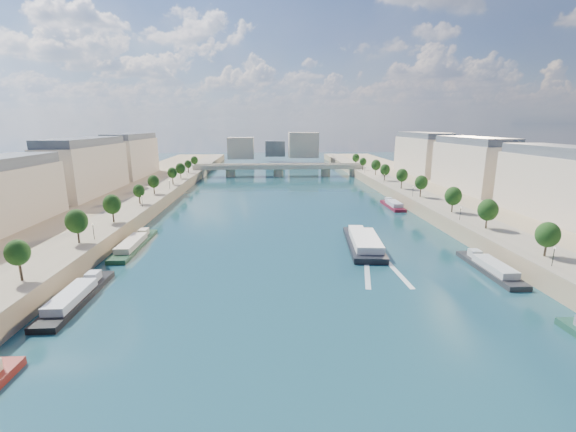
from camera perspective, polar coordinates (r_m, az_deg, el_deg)
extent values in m
plane|color=#0D373A|center=(133.13, 0.17, -1.45)|extent=(700.00, 700.00, 0.00)
cube|color=#9E8460|center=(147.30, -29.04, -0.72)|extent=(44.00, 520.00, 5.00)
cube|color=#9E8460|center=(154.24, 27.95, -0.02)|extent=(44.00, 520.00, 5.00)
cube|color=gray|center=(140.80, -23.66, 0.33)|extent=(14.00, 520.00, 0.10)
cube|color=gray|center=(146.56, 23.03, 0.88)|extent=(14.00, 520.00, 0.10)
cylinder|color=#382B1E|center=(89.39, -35.42, -6.97)|extent=(0.50, 0.50, 3.82)
ellipsoid|color=black|center=(88.35, -35.74, -4.78)|extent=(4.80, 4.80, 5.52)
cylinder|color=#382B1E|center=(109.30, -28.86, -2.76)|extent=(0.50, 0.50, 3.82)
ellipsoid|color=black|center=(108.45, -29.08, -0.93)|extent=(4.80, 4.80, 5.52)
cylinder|color=#382B1E|center=(130.59, -24.42, 0.14)|extent=(0.50, 0.50, 3.82)
ellipsoid|color=black|center=(129.89, -24.57, 1.69)|extent=(4.80, 4.80, 5.52)
cylinder|color=#382B1E|center=(152.69, -21.23, 2.22)|extent=(0.50, 0.50, 3.82)
ellipsoid|color=black|center=(152.09, -21.35, 3.55)|extent=(4.80, 4.80, 5.52)
cylinder|color=#382B1E|center=(175.29, -18.86, 3.76)|extent=(0.50, 0.50, 3.82)
ellipsoid|color=black|center=(174.77, -18.95, 4.92)|extent=(4.80, 4.80, 5.52)
cylinder|color=#382B1E|center=(198.22, -17.03, 4.95)|extent=(0.50, 0.50, 3.82)
ellipsoid|color=black|center=(197.76, -17.10, 5.98)|extent=(4.80, 4.80, 5.52)
cylinder|color=#382B1E|center=(221.38, -15.57, 5.88)|extent=(0.50, 0.50, 3.82)
ellipsoid|color=black|center=(220.96, -15.63, 6.81)|extent=(4.80, 4.80, 5.52)
cylinder|color=#382B1E|center=(244.70, -14.38, 6.64)|extent=(0.50, 0.50, 3.82)
ellipsoid|color=black|center=(244.32, -14.43, 7.47)|extent=(4.80, 4.80, 5.52)
cylinder|color=#382B1E|center=(268.14, -13.40, 7.26)|extent=(0.50, 0.50, 3.82)
ellipsoid|color=black|center=(267.79, -13.45, 8.02)|extent=(4.80, 4.80, 5.52)
cylinder|color=#382B1E|center=(103.82, 34.06, -4.21)|extent=(0.50, 0.50, 3.82)
ellipsoid|color=black|center=(102.93, 34.32, -2.30)|extent=(4.80, 4.80, 5.52)
cylinder|color=#382B1E|center=(122.96, 27.47, -0.95)|extent=(0.50, 0.50, 3.82)
ellipsoid|color=black|center=(122.21, 27.65, 0.69)|extent=(4.80, 4.80, 5.52)
cylinder|color=#382B1E|center=(143.57, 22.72, 1.42)|extent=(0.50, 0.50, 3.82)
ellipsoid|color=black|center=(142.93, 22.85, 2.83)|extent=(4.80, 4.80, 5.52)
cylinder|color=#382B1E|center=(165.10, 19.18, 3.18)|extent=(0.50, 0.50, 3.82)
ellipsoid|color=black|center=(164.54, 19.28, 4.41)|extent=(4.80, 4.80, 5.52)
cylinder|color=#382B1E|center=(187.22, 16.46, 4.52)|extent=(0.50, 0.50, 3.82)
ellipsoid|color=black|center=(186.73, 16.53, 5.60)|extent=(4.80, 4.80, 5.52)
cylinder|color=#382B1E|center=(209.76, 14.31, 5.56)|extent=(0.50, 0.50, 3.82)
ellipsoid|color=black|center=(209.33, 14.36, 6.54)|extent=(4.80, 4.80, 5.52)
cylinder|color=#382B1E|center=(232.60, 12.57, 6.40)|extent=(0.50, 0.50, 3.82)
ellipsoid|color=black|center=(232.20, 12.62, 7.28)|extent=(4.80, 4.80, 5.52)
cylinder|color=#382B1E|center=(255.64, 11.14, 7.08)|extent=(0.50, 0.50, 3.82)
ellipsoid|color=black|center=(255.28, 11.18, 7.88)|extent=(4.80, 4.80, 5.52)
cylinder|color=#382B1E|center=(278.85, 9.95, 7.65)|extent=(0.50, 0.50, 3.82)
ellipsoid|color=black|center=(278.52, 9.98, 8.38)|extent=(4.80, 4.80, 5.52)
cylinder|color=black|center=(111.72, -26.85, -2.16)|extent=(0.14, 0.14, 4.00)
sphere|color=#FFE5B2|center=(111.22, -26.96, -1.12)|extent=(0.36, 0.36, 0.36)
cylinder|color=black|center=(148.17, -20.79, 1.97)|extent=(0.14, 0.14, 4.00)
sphere|color=#FFE5B2|center=(147.80, -20.85, 2.77)|extent=(0.36, 0.36, 0.36)
cylinder|color=black|center=(186.09, -17.14, 4.44)|extent=(0.14, 0.14, 4.00)
sphere|color=#FFE5B2|center=(185.79, -17.19, 5.08)|extent=(0.36, 0.36, 0.36)
cylinder|color=black|center=(224.73, -14.73, 6.06)|extent=(0.14, 0.14, 4.00)
sphere|color=#FFE5B2|center=(224.48, -14.76, 6.59)|extent=(0.36, 0.36, 0.36)
cylinder|color=black|center=(98.54, 34.62, -5.08)|extent=(0.14, 0.14, 4.00)
sphere|color=#FFE5B2|center=(97.98, 34.78, -3.91)|extent=(0.36, 0.36, 0.36)
cylinder|color=black|center=(131.09, 24.15, 0.26)|extent=(0.14, 0.14, 4.00)
sphere|color=#FFE5B2|center=(130.67, 24.24, 1.15)|extent=(0.36, 0.36, 0.36)
cylinder|color=black|center=(166.91, 18.00, 3.40)|extent=(0.14, 0.14, 4.00)
sphere|color=#FFE5B2|center=(166.58, 18.06, 4.11)|extent=(0.36, 0.36, 0.36)
cylinder|color=black|center=(204.28, 14.05, 5.40)|extent=(0.14, 0.14, 4.00)
sphere|color=#FFE5B2|center=(204.01, 14.08, 5.98)|extent=(0.36, 0.36, 0.36)
cylinder|color=black|center=(242.50, 11.31, 6.76)|extent=(0.14, 0.14, 4.00)
sphere|color=#FFE5B2|center=(242.27, 11.33, 7.25)|extent=(0.36, 0.36, 0.36)
cube|color=beige|center=(187.41, -27.71, 6.03)|extent=(16.00, 52.00, 20.00)
cube|color=#474C54|center=(186.57, -28.10, 9.56)|extent=(14.72, 50.44, 3.20)
cube|color=beige|center=(241.12, -22.07, 7.92)|extent=(16.00, 52.00, 20.00)
cube|color=#474C54|center=(240.47, -22.32, 10.66)|extent=(14.72, 50.44, 3.20)
cube|color=beige|center=(145.95, 36.26, 3.26)|extent=(16.00, 52.00, 20.00)
cube|color=#474C54|center=(144.87, 36.90, 7.77)|extent=(14.72, 50.44, 3.20)
cube|color=beige|center=(193.89, 25.55, 6.46)|extent=(16.00, 52.00, 20.00)
cube|color=#474C54|center=(193.07, 25.90, 9.87)|extent=(14.72, 50.44, 3.20)
cube|color=beige|center=(246.19, 19.17, 8.25)|extent=(16.00, 52.00, 20.00)
cube|color=#474C54|center=(245.55, 19.38, 10.94)|extent=(14.72, 50.44, 3.20)
cube|color=beige|center=(339.80, -6.99, 9.96)|extent=(22.00, 18.00, 18.00)
cube|color=beige|center=(350.40, 2.27, 10.48)|extent=(26.00, 20.00, 22.00)
cube|color=#474C54|center=(364.18, -1.94, 9.97)|extent=(18.00, 16.00, 14.00)
cube|color=#C1B79E|center=(260.06, -1.45, 7.28)|extent=(112.00, 11.00, 2.20)
cube|color=#C1B79E|center=(254.93, -1.42, 7.49)|extent=(112.00, 0.80, 0.90)
cube|color=#C1B79E|center=(264.87, -1.48, 7.71)|extent=(112.00, 0.80, 0.90)
cylinder|color=#C1B79E|center=(261.56, -8.51, 6.35)|extent=(6.40, 6.40, 5.00)
cylinder|color=#C1B79E|center=(260.49, -1.45, 6.47)|extent=(6.40, 6.40, 5.00)
cylinder|color=#C1B79E|center=(263.33, 5.58, 6.48)|extent=(6.40, 6.40, 5.00)
cube|color=#C1B79E|center=(264.20, -12.86, 6.23)|extent=(6.00, 12.00, 5.00)
cube|color=#C1B79E|center=(267.04, 9.85, 6.45)|extent=(6.00, 12.00, 5.00)
cube|color=black|center=(113.21, 11.05, -4.16)|extent=(11.84, 31.29, 2.18)
cube|color=white|center=(110.35, 11.40, -3.52)|extent=(9.17, 20.49, 1.96)
cube|color=white|center=(121.19, 10.06, -1.96)|extent=(4.72, 4.10, 1.80)
cube|color=silver|center=(97.06, 11.60, -7.50)|extent=(6.99, 25.61, 0.04)
cube|color=silver|center=(98.84, 15.23, -7.32)|extent=(1.68, 26.02, 0.04)
cube|color=black|center=(88.98, -28.76, -10.76)|extent=(5.00, 25.67, 1.80)
cube|color=silver|center=(86.66, -29.47, -10.26)|extent=(4.10, 14.12, 1.60)
cube|color=silver|center=(94.75, -26.91, -7.93)|extent=(2.50, 3.08, 1.80)
cube|color=#183D24|center=(118.69, -21.76, -4.17)|extent=(5.00, 29.06, 1.80)
cube|color=beige|center=(116.11, -22.19, -3.71)|extent=(4.10, 15.98, 1.60)
cube|color=beige|center=(126.13, -20.60, -2.20)|extent=(2.50, 3.49, 1.80)
cube|color=#27282A|center=(104.63, 27.68, -7.10)|extent=(5.00, 23.60, 1.80)
cube|color=beige|center=(102.58, 28.31, -6.56)|extent=(4.10, 12.98, 1.60)
cube|color=beige|center=(109.83, 25.93, -4.98)|extent=(2.50, 2.83, 1.80)
cube|color=maroon|center=(168.66, 15.25, 1.37)|extent=(5.00, 20.35, 1.80)
cube|color=#B8BCC6|center=(166.81, 15.45, 1.82)|extent=(4.10, 11.19, 1.60)
cube|color=#B8BCC6|center=(174.00, 14.67, 2.37)|extent=(2.50, 2.44, 1.80)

